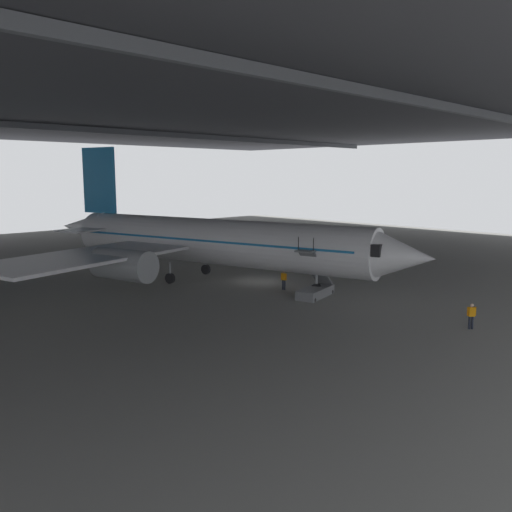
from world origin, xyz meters
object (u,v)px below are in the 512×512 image
boarding_stairs (315,287)px  crew_worker_by_stairs (284,279)px  airplane_main (208,241)px  crew_worker_near_nose (471,315)px

boarding_stairs → crew_worker_by_stairs: bearing=87.0°
airplane_main → boarding_stairs: airplane_main is taller
airplane_main → boarding_stairs: 10.91m
boarding_stairs → crew_worker_near_nose: boarding_stairs is taller
airplane_main → crew_worker_by_stairs: 7.76m
airplane_main → crew_worker_by_stairs: size_ratio=24.08×
crew_worker_near_nose → airplane_main: bearing=95.1°
boarding_stairs → airplane_main: bearing=100.7°
crew_worker_near_nose → crew_worker_by_stairs: crew_worker_near_nose is taller
airplane_main → boarding_stairs: bearing=-79.3°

